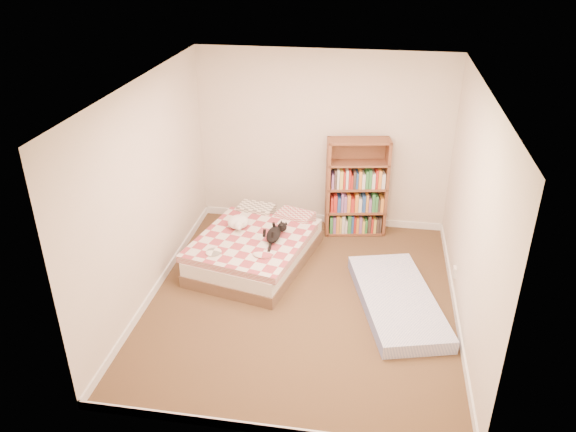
% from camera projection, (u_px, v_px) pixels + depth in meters
% --- Properties ---
extents(room, '(3.51, 4.01, 2.51)m').
position_uv_depth(room, '(303.00, 208.00, 6.02)').
color(room, '#462F1E').
rests_on(room, ground).
extents(bed, '(1.58, 1.97, 0.47)m').
position_uv_depth(bed, '(256.00, 247.00, 7.22)').
color(bed, brown).
rests_on(bed, room).
extents(bookshelf, '(0.88, 0.42, 1.39)m').
position_uv_depth(bookshelf, '(356.00, 198.00, 7.80)').
color(bookshelf, brown).
rests_on(bookshelf, room).
extents(floor_mattress, '(1.22, 1.89, 0.16)m').
position_uv_depth(floor_mattress, '(397.00, 300.00, 6.41)').
color(floor_mattress, '#707DBB').
rests_on(floor_mattress, room).
extents(black_cat, '(0.30, 0.65, 0.15)m').
position_uv_depth(black_cat, '(274.00, 233.00, 6.98)').
color(black_cat, black).
rests_on(black_cat, bed).
extents(white_dog, '(0.38, 0.39, 0.15)m').
position_uv_depth(white_dog, '(239.00, 222.00, 7.23)').
color(white_dog, white).
rests_on(white_dog, bed).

